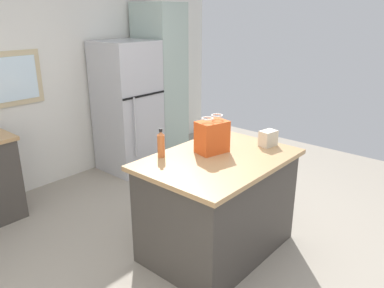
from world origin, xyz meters
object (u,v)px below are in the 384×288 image
at_px(tall_cabinet, 160,84).
at_px(shopping_bag, 212,137).
at_px(small_box, 268,138).
at_px(bottle, 161,144).
at_px(kitchen_island, 218,204).
at_px(refrigerator, 128,107).

distance_m(tall_cabinet, shopping_bag, 2.36).
relative_size(small_box, bottle, 0.62).
distance_m(shopping_bag, bottle, 0.45).
distance_m(kitchen_island, refrigerator, 2.26).
bearing_deg(kitchen_island, shopping_bag, 63.30).
height_order(small_box, bottle, bottle).
xyz_separation_m(kitchen_island, bottle, (-0.31, 0.38, 0.56)).
xyz_separation_m(refrigerator, small_box, (-0.23, -2.25, 0.11)).
xyz_separation_m(kitchen_island, tall_cabinet, (1.37, 2.09, 0.64)).
bearing_deg(kitchen_island, bottle, 129.53).
distance_m(refrigerator, tall_cabinet, 0.66).
bearing_deg(bottle, refrigerator, 58.14).
bearing_deg(bottle, shopping_bag, -33.99).
bearing_deg(small_box, bottle, 147.26).
bearing_deg(small_box, shopping_bag, 148.29).
xyz_separation_m(refrigerator, tall_cabinet, (0.62, 0.00, 0.23)).
distance_m(kitchen_island, tall_cabinet, 2.58).
height_order(refrigerator, tall_cabinet, tall_cabinet).
bearing_deg(refrigerator, kitchen_island, -109.85).
relative_size(kitchen_island, shopping_bag, 4.10).
relative_size(refrigerator, small_box, 11.12).
relative_size(refrigerator, tall_cabinet, 0.79).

